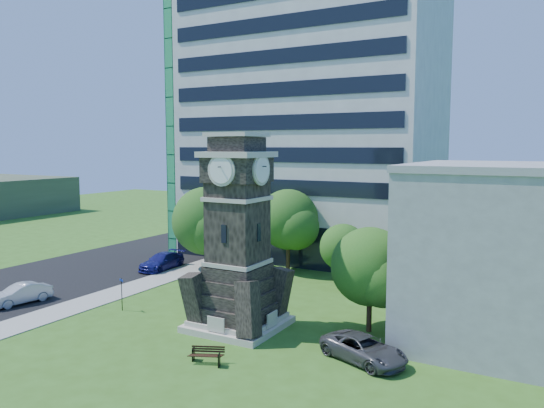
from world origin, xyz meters
The scene contains 14 objects.
ground centered at (0.00, 0.00, 0.00)m, with size 160.00×160.00×0.00m, color #335B1A.
sidewalk centered at (-9.50, 5.00, 0.03)m, with size 3.00×70.00×0.06m, color gray.
street centered at (-18.00, 5.00, 0.01)m, with size 14.00×80.00×0.02m, color black.
clock_tower centered at (3.00, 2.00, 5.28)m, with size 5.40×5.40×12.22m.
office_tall centered at (-3.20, 25.84, 14.22)m, with size 26.20×15.11×28.60m.
car_street_mid centered at (-13.60, -1.46, 0.71)m, with size 1.51×4.32×1.42m, color #A1A3A8.
car_street_north centered at (-11.86, 11.93, 0.74)m, with size 2.08×5.12×1.49m, color navy.
car_east_lot centered at (11.72, 0.75, 0.69)m, with size 2.28×4.94×1.37m, color #46474B.
park_bench centered at (4.57, -3.53, 0.48)m, with size 1.77×0.47×0.92m.
street_sign centered at (-5.94, 0.93, 1.44)m, with size 0.55×0.06×2.29m.
tree_nw centered at (-8.35, 14.27, 4.31)m, with size 6.97×6.34×7.66m.
tree_nc centered at (-1.22, 17.08, 4.59)m, with size 6.07×5.51×7.54m.
tree_ne centered at (5.27, 14.15, 3.18)m, with size 4.17×3.79×5.21m.
tree_east centered at (10.53, 5.28, 3.93)m, with size 5.31×4.83×6.51m.
Camera 1 is at (20.69, -25.32, 11.39)m, focal length 35.00 mm.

